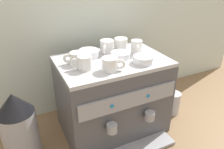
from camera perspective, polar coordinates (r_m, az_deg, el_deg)
name	(u,v)px	position (r m, az deg, el deg)	size (l,w,h in m)	color
ground_plane	(112,125)	(1.50, 0.00, -12.94)	(4.00, 4.00, 0.00)	brown
tiled_backsplash_wall	(90,36)	(1.54, -5.73, 9.81)	(2.80, 0.03, 1.02)	silver
espresso_machine	(112,96)	(1.36, 0.08, -5.43)	(0.61, 0.52, 0.47)	#4C4C51
ceramic_cup_0	(136,47)	(1.33, 6.31, 7.08)	(0.07, 0.10, 0.08)	white
ceramic_cup_1	(111,64)	(1.10, -0.36, 2.66)	(0.11, 0.08, 0.07)	white
ceramic_cup_2	(121,44)	(1.39, 2.35, 7.92)	(0.11, 0.10, 0.07)	white
ceramic_cup_3	(84,63)	(1.13, -7.20, 3.02)	(0.11, 0.07, 0.07)	white
ceramic_cup_4	(76,58)	(1.20, -9.15, 4.19)	(0.11, 0.08, 0.06)	white
ceramic_cup_5	(107,46)	(1.34, -1.34, 7.20)	(0.10, 0.11, 0.08)	white
ceramic_bowl_0	(121,55)	(1.26, 2.25, 4.96)	(0.11, 0.11, 0.03)	white
ceramic_bowl_1	(89,54)	(1.28, -5.98, 5.38)	(0.12, 0.12, 0.04)	white
ceramic_bowl_2	(143,60)	(1.21, 8.03, 3.80)	(0.11, 0.11, 0.04)	white
coffee_grinder	(19,128)	(1.26, -22.76, -12.50)	(0.18, 0.18, 0.41)	#939399
milk_pitcher	(173,103)	(1.63, 15.34, -7.04)	(0.10, 0.10, 0.16)	#B7B7BC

